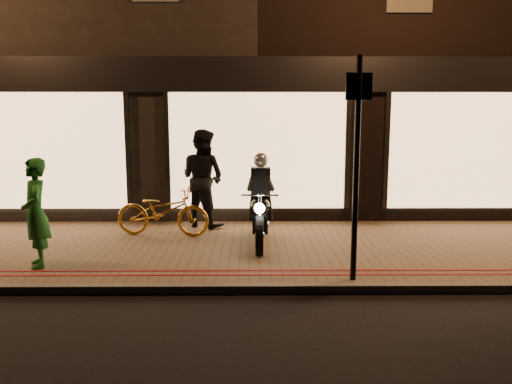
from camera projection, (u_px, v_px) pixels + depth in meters
ground at (261, 294)px, 6.61m from camera, size 90.00×90.00×0.00m
sidewalk at (259, 249)px, 8.57m from camera, size 50.00×4.00×0.12m
kerb_stone at (261, 289)px, 6.65m from camera, size 50.00×0.14×0.12m
red_kerb_lines at (260, 272)px, 7.13m from camera, size 50.00×0.26×0.01m
building_row at (256, 50)px, 14.83m from camera, size 48.00×10.11×8.50m
motorcycle at (261, 209)px, 8.63m from camera, size 0.60×1.94×1.59m
sign_post at (357, 158)px, 6.59m from camera, size 0.35×0.09×3.00m
bicycle_gold at (163, 211)px, 9.24m from camera, size 1.83×0.87×0.92m
person_green at (36, 213)px, 7.31m from camera, size 0.61×0.70×1.62m
person_dark at (203, 178)px, 9.95m from camera, size 1.20×1.13×1.95m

